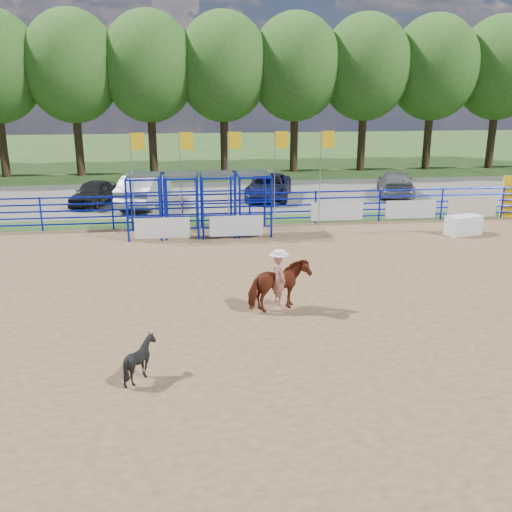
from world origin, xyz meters
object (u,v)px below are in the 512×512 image
horse_and_rider (279,281)px  calf (140,359)px  car_b (144,190)px  car_a (94,193)px  announcer_table (463,225)px  car_c (269,187)px  car_d (395,184)px

horse_and_rider → calf: 4.99m
car_b → horse_and_rider: bearing=118.7°
car_a → car_b: 2.69m
announcer_table → car_a: (-16.35, 8.17, 0.24)m
car_a → horse_and_rider: bearing=-50.5°
car_a → car_c: (9.32, 0.53, 0.03)m
announcer_table → car_a: bearing=153.5°
announcer_table → car_b: car_b is taller
car_c → car_d: 7.26m
announcer_table → calf: size_ratio=1.59×
horse_and_rider → car_a: (-7.28, 15.52, -0.22)m
horse_and_rider → car_a: horse_and_rider is taller
announcer_table → horse_and_rider: size_ratio=0.60×
announcer_table → horse_and_rider: (-9.07, -7.35, 0.46)m
car_b → car_c: 6.73m
horse_and_rider → car_b: horse_and_rider is taller
car_d → car_b: bearing=19.9°
car_b → car_c: size_ratio=1.03×
calf → car_d: size_ratio=0.20×
car_a → car_d: 16.59m
car_a → car_d: (16.58, 0.57, 0.04)m
car_a → car_c: car_c is taller
horse_and_rider → car_c: (2.04, 16.05, -0.19)m
car_d → announcer_table: bearing=104.5°
calf → car_b: car_b is taller
car_a → announcer_table: bearing=-12.1°
horse_and_rider → calf: bearing=-135.8°
calf → car_a: bearing=-2.8°
announcer_table → calf: bearing=-139.4°
calf → car_d: (12.86, 19.56, 0.21)m
calf → car_b: bearing=-10.6°
horse_and_rider → car_b: 15.81m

